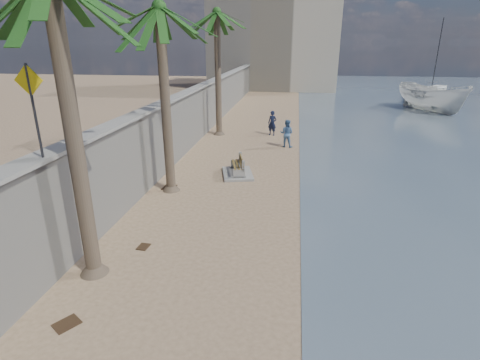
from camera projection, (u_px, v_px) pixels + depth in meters
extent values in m
plane|color=#9C7D5F|center=(219.00, 325.00, 9.13)|extent=(140.00, 140.00, 0.00)
cube|color=gray|center=(203.00, 110.00, 27.80)|extent=(0.45, 70.00, 3.50)
cube|color=gray|center=(202.00, 85.00, 27.18)|extent=(0.80, 70.00, 0.12)
cube|color=#B7AA93|center=(274.00, 39.00, 55.27)|extent=(18.00, 12.00, 14.00)
cube|color=gray|center=(238.00, 174.00, 19.49)|extent=(1.96, 2.46, 0.12)
cylinder|color=brown|center=(75.00, 145.00, 9.84)|extent=(0.44, 0.44, 7.88)
cylinder|color=brown|center=(166.00, 106.00, 16.10)|extent=(0.42, 0.42, 7.80)
cylinder|color=brown|center=(218.00, 76.00, 26.61)|extent=(0.44, 0.44, 8.42)
cylinder|color=#2D2D33|center=(35.00, 112.00, 9.54)|extent=(0.07, 0.07, 2.40)
cube|color=yellow|center=(29.00, 80.00, 9.26)|extent=(0.78, 0.03, 0.78)
cylinder|color=#2D2D33|center=(164.00, 50.00, 18.85)|extent=(0.12, 0.12, 5.00)
imported|color=#121932|center=(272.00, 121.00, 27.48)|extent=(0.87, 0.73, 2.07)
imported|color=#4A6D99|center=(287.00, 132.00, 24.36)|extent=(1.10, 0.94, 2.01)
imported|color=silver|center=(432.00, 96.00, 37.15)|extent=(4.32, 4.36, 3.73)
cube|color=silver|center=(431.00, 89.00, 53.16)|extent=(5.30, 5.62, 0.70)
cylinder|color=#2D2D33|center=(438.00, 53.00, 51.49)|extent=(0.12, 0.12, 9.17)
cube|color=#382616|center=(67.00, 324.00, 9.14)|extent=(0.71, 0.74, 0.03)
cube|color=#382616|center=(169.00, 187.00, 17.77)|extent=(0.59, 0.73, 0.03)
cube|color=#382616|center=(143.00, 247.00, 12.60)|extent=(0.39, 0.47, 0.03)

